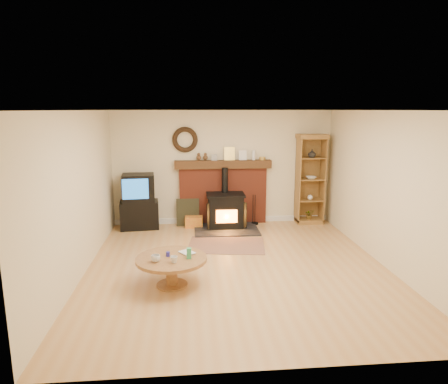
{
  "coord_description": "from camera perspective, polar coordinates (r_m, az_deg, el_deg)",
  "views": [
    {
      "loc": [
        -0.79,
        -6.31,
        2.61
      ],
      "look_at": [
        -0.13,
        1.0,
        1.09
      ],
      "focal_mm": 32.0,
      "sensor_mm": 36.0,
      "label": 1
    }
  ],
  "objects": [
    {
      "name": "firelog_box",
      "position": [
        9.06,
        -4.33,
        -4.27
      ],
      "size": [
        0.39,
        0.25,
        0.24
      ],
      "primitive_type": "cube",
      "rotation": [
        0.0,
        0.0,
        -0.02
      ],
      "color": "yellow",
      "rests_on": "ground"
    },
    {
      "name": "room_shell",
      "position": [
        6.52,
        1.68,
        3.8
      ],
      "size": [
        5.02,
        5.52,
        2.61
      ],
      "color": "beige",
      "rests_on": "ground"
    },
    {
      "name": "curio_cabinet",
      "position": [
        9.43,
        12.17,
        1.81
      ],
      "size": [
        0.66,
        0.48,
        2.07
      ],
      "color": "brown",
      "rests_on": "ground"
    },
    {
      "name": "leaning_painting",
      "position": [
        9.16,
        -5.19,
        -2.89
      ],
      "size": [
        0.52,
        0.14,
        0.62
      ],
      "primitive_type": "cube",
      "rotation": [
        -0.17,
        0.0,
        0.0
      ],
      "color": "black",
      "rests_on": "ground"
    },
    {
      "name": "chimney_breast",
      "position": [
        9.2,
        -0.13,
        0.36
      ],
      "size": [
        2.2,
        0.22,
        1.78
      ],
      "color": "maroon",
      "rests_on": "ground"
    },
    {
      "name": "tv_unit",
      "position": [
        9.08,
        -12.04,
        -1.46
      ],
      "size": [
        0.88,
        0.66,
        1.22
      ],
      "color": "black",
      "rests_on": "ground"
    },
    {
      "name": "area_rug",
      "position": [
        7.89,
        0.33,
        -7.59
      ],
      "size": [
        1.6,
        1.21,
        0.01
      ],
      "primitive_type": "cube",
      "rotation": [
        0.0,
        0.0,
        -0.14
      ],
      "color": "brown",
      "rests_on": "ground"
    },
    {
      "name": "fire_tools",
      "position": [
        9.29,
        4.39,
        -3.98
      ],
      "size": [
        0.16,
        0.16,
        0.7
      ],
      "color": "black",
      "rests_on": "ground"
    },
    {
      "name": "ground",
      "position": [
        6.88,
        1.84,
        -10.62
      ],
      "size": [
        5.5,
        5.5,
        0.0
      ],
      "primitive_type": "plane",
      "color": "tan",
      "rests_on": "ground"
    },
    {
      "name": "wood_stove",
      "position": [
        8.91,
        0.23,
        -2.78
      ],
      "size": [
        1.4,
        1.0,
        1.34
      ],
      "color": "black",
      "rests_on": "ground"
    },
    {
      "name": "coffee_table",
      "position": [
        6.1,
        -7.52,
        -10.01
      ],
      "size": [
        1.06,
        1.06,
        0.61
      ],
      "color": "brown",
      "rests_on": "ground"
    }
  ]
}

